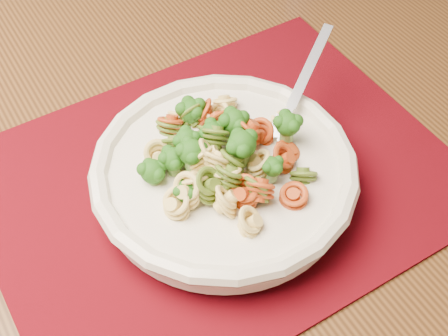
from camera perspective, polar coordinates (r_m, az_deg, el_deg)
name	(u,v)px	position (r m, az deg, el deg)	size (l,w,h in m)	color
dining_table	(204,194)	(0.79, -1.84, -2.41)	(1.52, 1.09, 0.77)	brown
placemat	(219,180)	(0.67, -0.48, -1.10)	(0.49, 0.38, 0.00)	#4F030C
pasta_bowl	(224,174)	(0.63, 0.00, -0.55)	(0.27, 0.27, 0.05)	silver
pasta_broccoli_heap	(224,164)	(0.62, 0.00, 0.36)	(0.23, 0.23, 0.06)	#EFD476
fork	(281,127)	(0.66, 5.26, 3.72)	(0.19, 0.02, 0.01)	silver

